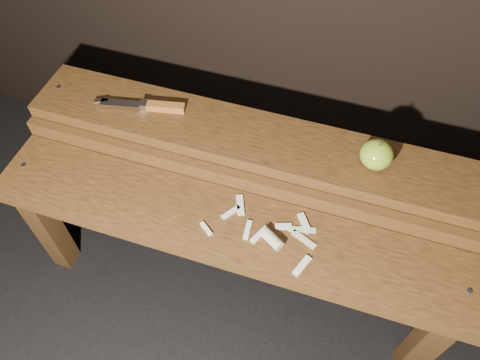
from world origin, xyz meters
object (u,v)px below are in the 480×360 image
(bench_rear_tier, at_px, (252,158))
(apple, at_px, (377,155))
(knife, at_px, (154,106))
(bench_front_tier, at_px, (225,240))

(bench_rear_tier, relative_size, apple, 14.56)
(knife, bearing_deg, apple, -0.73)
(bench_front_tier, distance_m, bench_rear_tier, 0.23)
(apple, relative_size, knife, 0.34)
(bench_front_tier, height_order, apple, apple)
(apple, height_order, knife, apple)
(bench_front_tier, relative_size, bench_rear_tier, 1.00)
(bench_front_tier, distance_m, knife, 0.40)
(apple, bearing_deg, knife, 179.27)
(apple, xyz_separation_m, knife, (-0.58, 0.01, -0.03))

